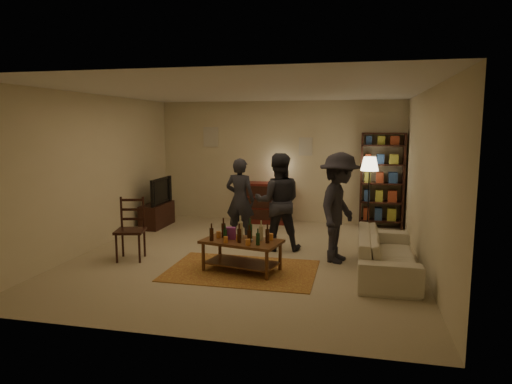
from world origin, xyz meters
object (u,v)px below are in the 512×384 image
(floor_lamp, at_px, (369,169))
(person_right, at_px, (278,202))
(tv_stand, at_px, (157,209))
(dresser, at_px, (268,202))
(person_left, at_px, (240,199))
(person_by_sofa, at_px, (339,208))
(dining_chair, at_px, (131,226))
(sofa, at_px, (387,253))
(bookshelf, at_px, (382,179))
(coffee_table, at_px, (242,244))

(floor_lamp, xyz_separation_m, person_right, (-1.56, -1.80, -0.44))
(tv_stand, distance_m, person_right, 3.15)
(dresser, distance_m, person_right, 2.27)
(person_left, height_order, person_by_sofa, person_by_sofa)
(dining_chair, relative_size, tv_stand, 0.97)
(sofa, relative_size, person_by_sofa, 1.19)
(dining_chair, bearing_deg, person_by_sofa, -3.62)
(dining_chair, bearing_deg, person_left, 34.63)
(floor_lamp, bearing_deg, person_right, -130.95)
(dining_chair, height_order, bookshelf, bookshelf)
(sofa, distance_m, person_by_sofa, 1.03)
(coffee_table, distance_m, dining_chair, 1.93)
(coffee_table, xyz_separation_m, person_left, (-0.50, 1.82, 0.37))
(floor_lamp, relative_size, person_right, 0.90)
(dining_chair, xyz_separation_m, floor_lamp, (3.79, 2.89, 0.75))
(coffee_table, height_order, person_left, person_left)
(dresser, xyz_separation_m, sofa, (2.39, -3.11, -0.17))
(person_right, bearing_deg, dresser, -85.21)
(dining_chair, relative_size, person_left, 0.66)
(person_by_sofa, bearing_deg, dining_chair, 113.72)
(sofa, bearing_deg, dresser, 37.54)
(bookshelf, distance_m, sofa, 3.26)
(coffee_table, relative_size, bookshelf, 0.62)
(person_right, bearing_deg, sofa, 140.84)
(dining_chair, bearing_deg, dresser, 49.69)
(tv_stand, height_order, floor_lamp, floor_lamp)
(person_left, bearing_deg, coffee_table, 113.21)
(coffee_table, bearing_deg, dresser, 94.80)
(person_left, relative_size, person_right, 0.92)
(floor_lamp, relative_size, person_left, 0.98)
(bookshelf, distance_m, person_right, 2.88)
(floor_lamp, bearing_deg, dining_chair, -142.70)
(dining_chair, relative_size, person_by_sofa, 0.59)
(dresser, relative_size, person_by_sofa, 0.78)
(coffee_table, relative_size, floor_lamp, 0.82)
(person_left, bearing_deg, dresser, -89.43)
(coffee_table, distance_m, tv_stand, 3.60)
(dresser, relative_size, person_right, 0.80)
(dining_chair, distance_m, person_left, 2.14)
(dresser, bearing_deg, bookshelf, 1.57)
(coffee_table, xyz_separation_m, dining_chair, (-1.91, 0.23, 0.13))
(person_right, relative_size, person_by_sofa, 0.97)
(person_left, bearing_deg, person_by_sofa, 159.75)
(coffee_table, height_order, dresser, dresser)
(sofa, height_order, person_left, person_left)
(sofa, height_order, person_right, person_right)
(coffee_table, distance_m, person_right, 1.42)
(dresser, xyz_separation_m, person_by_sofa, (1.67, -2.65, 0.40))
(dining_chair, bearing_deg, person_right, 12.28)
(person_left, bearing_deg, person_right, 156.12)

